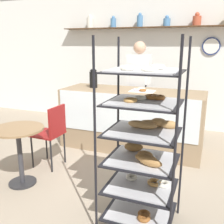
{
  "coord_description": "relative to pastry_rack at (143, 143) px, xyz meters",
  "views": [
    {
      "loc": [
        1.22,
        -2.63,
        1.72
      ],
      "look_at": [
        0.0,
        0.47,
        0.84
      ],
      "focal_mm": 42.0,
      "sensor_mm": 36.0,
      "label": 1
    }
  ],
  "objects": [
    {
      "name": "cafe_table",
      "position": [
        -1.59,
        0.17,
        -0.29
      ],
      "size": [
        0.62,
        0.62,
        0.73
      ],
      "color": "#262628",
      "rests_on": "ground_plane"
    },
    {
      "name": "donut_tray_counter",
      "position": [
        -0.52,
        1.75,
        0.17
      ],
      "size": [
        0.38,
        0.26,
        0.05
      ],
      "color": "white",
      "rests_on": "display_counter"
    },
    {
      "name": "pastry_rack",
      "position": [
        0.0,
        0.0,
        0.0
      ],
      "size": [
        0.69,
        0.59,
        1.77
      ],
      "color": "black",
      "rests_on": "ground_plane"
    },
    {
      "name": "person_worker",
      "position": [
        -0.74,
        2.44,
        0.13
      ],
      "size": [
        0.41,
        0.23,
        1.75
      ],
      "color": "#282833",
      "rests_on": "ground_plane"
    },
    {
      "name": "coffee_carafe",
      "position": [
        -1.35,
        1.8,
        0.3
      ],
      "size": [
        0.13,
        0.13,
        0.31
      ],
      "color": "black",
      "rests_on": "display_counter"
    },
    {
      "name": "back_wall",
      "position": [
        -0.67,
        3.24,
        0.54
      ],
      "size": [
        10.0,
        0.3,
        2.7
      ],
      "color": "white",
      "rests_on": "ground_plane"
    },
    {
      "name": "display_counter",
      "position": [
        -0.67,
        1.78,
        -0.34
      ],
      "size": [
        2.28,
        0.79,
        0.98
      ],
      "color": "#937A5B",
      "rests_on": "ground_plane"
    },
    {
      "name": "cafe_chair",
      "position": [
        -1.48,
        0.72,
        -0.28
      ],
      "size": [
        0.39,
        0.39,
        0.89
      ],
      "rotation": [
        0.0,
        0.0,
        4.68
      ],
      "color": "black",
      "rests_on": "ground_plane"
    },
    {
      "name": "ground_plane",
      "position": [
        -0.67,
        0.45,
        -0.83
      ],
      "size": [
        14.0,
        14.0,
        0.0
      ],
      "primitive_type": "plane",
      "color": "gray"
    }
  ]
}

